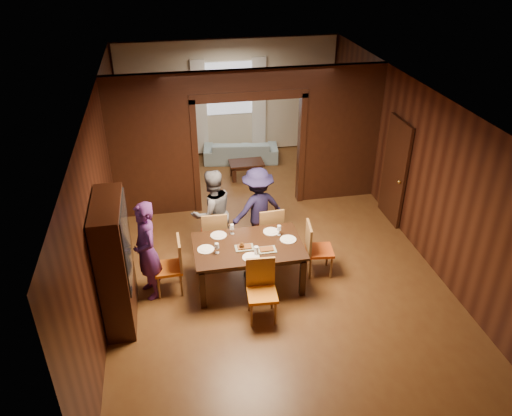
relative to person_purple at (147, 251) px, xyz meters
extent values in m
plane|color=#593219|center=(2.10, 1.03, -0.84)|extent=(9.00, 9.00, 0.00)
cube|color=silver|center=(2.10, 1.03, 2.06)|extent=(5.50, 9.00, 0.02)
cube|color=black|center=(2.10, 5.53, 0.61)|extent=(5.50, 0.02, 2.90)
cube|color=black|center=(-0.65, 1.03, 0.61)|extent=(0.02, 9.00, 2.90)
cube|color=black|center=(4.85, 1.03, 0.61)|extent=(0.02, 9.00, 2.90)
cube|color=black|center=(0.18, 2.63, 0.36)|extent=(1.65, 0.15, 2.40)
cube|color=black|center=(4.03, 2.63, 0.36)|extent=(1.65, 0.15, 2.40)
cube|color=black|center=(2.10, 2.63, 1.81)|extent=(5.50, 0.15, 0.50)
cube|color=beige|center=(2.10, 5.50, 0.61)|extent=(5.40, 0.04, 2.85)
imported|color=#4E2163|center=(0.00, 0.00, 0.00)|extent=(0.58, 0.71, 1.67)
imported|color=#54545B|center=(1.14, 1.00, -0.02)|extent=(0.96, 0.86, 1.64)
imported|color=#191536|center=(1.98, 1.07, -0.05)|extent=(1.14, 0.86, 1.57)
imported|color=#8BA9B6|center=(2.28, 4.88, -0.57)|extent=(1.93, 0.97, 0.54)
imported|color=black|center=(1.70, 0.04, -0.04)|extent=(0.32, 0.32, 0.08)
cube|color=black|center=(1.61, -0.03, -0.46)|extent=(1.77, 1.10, 0.76)
cube|color=black|center=(2.25, 3.90, -0.64)|extent=(0.80, 0.50, 0.40)
cube|color=black|center=(-0.43, -0.47, 0.16)|extent=(0.40, 1.20, 2.00)
cube|color=black|center=(4.80, 1.53, 0.21)|extent=(0.06, 0.90, 2.10)
cube|color=silver|center=(2.10, 5.47, 0.86)|extent=(1.20, 0.03, 1.30)
cube|color=white|center=(1.35, 5.43, 0.41)|extent=(0.35, 0.06, 2.40)
cube|color=white|center=(2.85, 5.43, 0.41)|extent=(0.35, 0.06, 2.40)
cylinder|color=white|center=(0.92, -0.03, -0.07)|extent=(0.27, 0.27, 0.01)
cylinder|color=silver|center=(1.17, 0.34, -0.07)|extent=(0.27, 0.27, 0.01)
cylinder|color=silver|center=(2.05, 0.29, -0.07)|extent=(0.27, 0.27, 0.01)
cylinder|color=white|center=(2.28, 0.00, -0.07)|extent=(0.27, 0.27, 0.01)
cylinder|color=silver|center=(1.59, -0.38, -0.07)|extent=(0.27, 0.27, 0.01)
cube|color=slate|center=(1.53, -0.10, -0.06)|extent=(0.30, 0.20, 0.04)
cube|color=gray|center=(1.87, -0.23, -0.06)|extent=(0.30, 0.20, 0.04)
cylinder|color=silver|center=(1.69, -0.30, -0.01)|extent=(0.07, 0.07, 0.14)
camera|label=1|loc=(0.48, -6.61, 4.47)|focal=35.00mm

